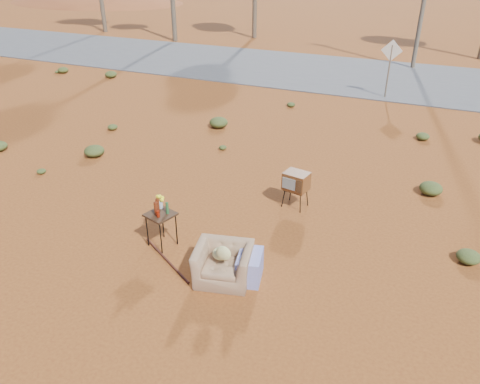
% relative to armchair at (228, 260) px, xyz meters
% --- Properties ---
extents(ground, '(140.00, 140.00, 0.00)m').
position_rel_armchair_xyz_m(ground, '(-0.55, 0.44, -0.40)').
color(ground, brown).
rests_on(ground, ground).
extents(highway, '(140.00, 7.00, 0.04)m').
position_rel_armchair_xyz_m(highway, '(-0.55, 15.44, -0.38)').
color(highway, '#565659').
rests_on(highway, ground).
extents(dirt_mound, '(26.00, 18.00, 2.00)m').
position_rel_armchair_xyz_m(dirt_mound, '(-30.55, 34.44, -0.40)').
color(dirt_mound, brown).
rests_on(dirt_mound, ground).
extents(armchair, '(1.26, 0.98, 0.87)m').
position_rel_armchair_xyz_m(armchair, '(0.00, 0.00, 0.00)').
color(armchair, '#936E50').
rests_on(armchair, ground).
extents(tv_unit, '(0.60, 0.52, 0.85)m').
position_rel_armchair_xyz_m(tv_unit, '(0.30, 2.96, 0.23)').
color(tv_unit, black).
rests_on(tv_unit, ground).
extents(side_table, '(0.63, 0.63, 1.01)m').
position_rel_armchair_xyz_m(side_table, '(-1.66, 0.48, 0.34)').
color(side_table, '#372314').
rests_on(side_table, ground).
extents(rusty_bar, '(1.47, 0.91, 0.04)m').
position_rel_armchair_xyz_m(rusty_bar, '(-1.30, 0.01, -0.38)').
color(rusty_bar, '#4F1F15').
rests_on(rusty_bar, ground).
extents(road_sign, '(0.78, 0.06, 2.19)m').
position_rel_armchair_xyz_m(road_sign, '(0.95, 12.44, 1.10)').
color(road_sign, brown).
rests_on(road_sign, ground).
extents(scrub_patch, '(17.49, 8.07, 0.33)m').
position_rel_armchair_xyz_m(scrub_patch, '(-1.38, 4.85, -0.27)').
color(scrub_patch, '#465223').
rests_on(scrub_patch, ground).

